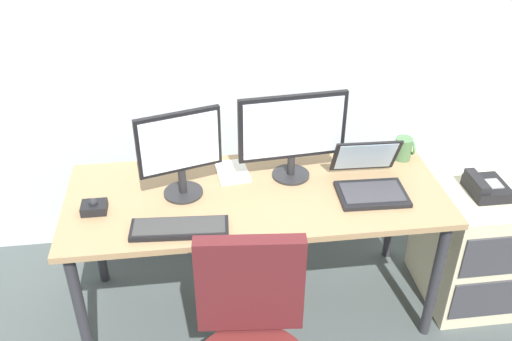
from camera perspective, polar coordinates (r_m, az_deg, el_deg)
The scene contains 12 objects.
ground_plane at distance 3.05m, azimuth 0.00°, elevation -13.36°, with size 8.00×8.00×0.00m, color #444C4C.
back_wall at distance 2.94m, azimuth -1.82°, elevation 16.84°, with size 6.00×0.10×2.80m, color silver.
desk at distance 2.63m, azimuth 0.00°, elevation -3.52°, with size 1.74×0.71×0.71m.
file_cabinet at distance 3.10m, azimuth 20.93°, elevation -6.96°, with size 0.42×0.53×0.65m.
desk_phone at distance 2.88m, azimuth 22.30°, elevation -1.58°, with size 0.17×0.20×0.09m.
monitor_main at distance 2.59m, azimuth 3.73°, elevation 3.94°, with size 0.51×0.18×0.42m.
monitor_side at distance 2.48m, azimuth -7.74°, elevation 2.12°, with size 0.37×0.18×0.41m.
keyboard at distance 2.38m, azimuth -7.77°, elevation -5.81°, with size 0.42×0.16×0.03m.
laptop at distance 2.64m, azimuth 11.46°, elevation -0.92°, with size 0.32×0.33×0.22m.
trackball_mouse at distance 2.56m, azimuth -16.13°, elevation -3.58°, with size 0.11×0.09×0.07m.
coffee_mug at distance 2.91m, azimuth 14.78°, elevation 2.17°, with size 0.09×0.08×0.12m.
paper_notepad at distance 2.73m, azimuth -2.41°, elevation -0.14°, with size 0.15×0.21×0.01m, color white.
Camera 1 is at (-0.27, -2.11, 2.19)m, focal length 39.38 mm.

